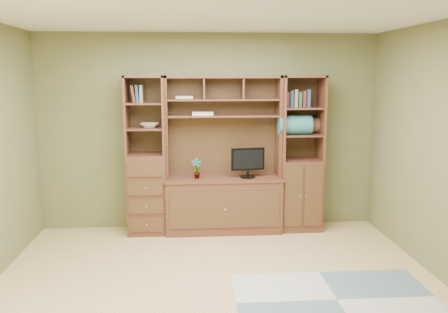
{
  "coord_description": "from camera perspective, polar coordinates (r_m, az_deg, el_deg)",
  "views": [
    {
      "loc": [
        -0.27,
        -4.32,
        2.06
      ],
      "look_at": [
        0.14,
        1.2,
        1.1
      ],
      "focal_mm": 38.0,
      "sensor_mm": 36.0,
      "label": 1
    }
  ],
  "objects": [
    {
      "name": "magazines",
      "position": [
        6.17,
        -2.6,
        5.19
      ],
      "size": [
        0.27,
        0.2,
        0.04
      ],
      "primitive_type": "cube",
      "color": "beige",
      "rests_on": "center_hutch"
    },
    {
      "name": "blanket_red",
      "position": [
        6.4,
        9.67,
        3.71
      ],
      "size": [
        0.37,
        0.21,
        0.21
      ],
      "primitive_type": "cube",
      "color": "brown",
      "rests_on": "right_tower"
    },
    {
      "name": "monitor",
      "position": [
        6.16,
        2.89,
        -0.09
      ],
      "size": [
        0.46,
        0.25,
        0.54
      ],
      "primitive_type": "cube",
      "rotation": [
        0.0,
        0.0,
        0.12
      ],
      "color": "black",
      "rests_on": "center_hutch"
    },
    {
      "name": "center_hutch",
      "position": [
        6.16,
        -0.05,
        0.16
      ],
      "size": [
        1.54,
        0.53,
        2.05
      ],
      "primitive_type": "cube",
      "color": "#542C1D",
      "rests_on": "ground"
    },
    {
      "name": "orchid",
      "position": [
        6.14,
        -3.32,
        -1.43
      ],
      "size": [
        0.14,
        0.09,
        0.26
      ],
      "primitive_type": "imported",
      "color": "#9A5334",
      "rests_on": "center_hutch"
    },
    {
      "name": "right_tower",
      "position": [
        6.36,
        9.18,
        0.34
      ],
      "size": [
        0.55,
        0.45,
        2.05
      ],
      "primitive_type": "cube",
      "color": "#542C1D",
      "rests_on": "ground"
    },
    {
      "name": "rug",
      "position": [
        4.68,
        13.46,
        -16.46
      ],
      "size": [
        1.88,
        1.25,
        0.01
      ],
      "primitive_type": "cube",
      "rotation": [
        0.0,
        0.0,
        -0.0
      ],
      "color": "#919796",
      "rests_on": "ground"
    },
    {
      "name": "bowl",
      "position": [
        6.15,
        -8.93,
        3.73
      ],
      "size": [
        0.23,
        0.23,
        0.06
      ],
      "primitive_type": "imported",
      "color": "silver",
      "rests_on": "left_tower"
    },
    {
      "name": "room",
      "position": [
        4.4,
        -0.67,
        -0.11
      ],
      "size": [
        4.6,
        4.1,
        2.64
      ],
      "color": "tan",
      "rests_on": "ground"
    },
    {
      "name": "left_tower",
      "position": [
        6.21,
        -9.32,
        0.11
      ],
      "size": [
        0.5,
        0.45,
        2.05
      ],
      "primitive_type": "cube",
      "color": "#542C1D",
      "rests_on": "ground"
    },
    {
      "name": "blanket_teal",
      "position": [
        6.23,
        8.5,
        3.77
      ],
      "size": [
        0.43,
        0.25,
        0.25
      ],
      "primitive_type": "cube",
      "color": "#2A6E6E",
      "rests_on": "right_tower"
    }
  ]
}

